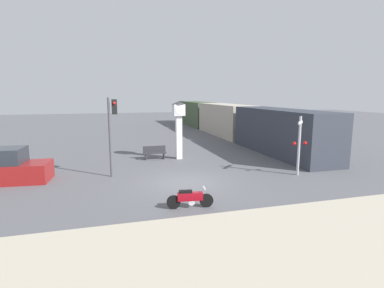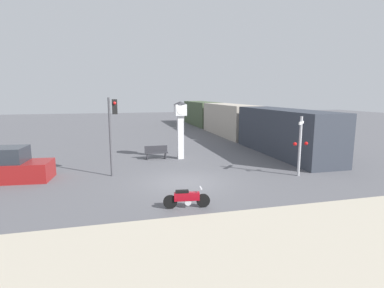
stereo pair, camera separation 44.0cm
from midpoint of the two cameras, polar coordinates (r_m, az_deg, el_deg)
name	(u,v)px [view 1 (the left image)]	position (r m, az deg, el deg)	size (l,w,h in m)	color
ground_plane	(186,182)	(15.65, -2.05, -7.31)	(120.00, 120.00, 0.00)	#56565B
sidewalk_strip	(252,255)	(9.09, 9.89, -20.13)	(36.00, 6.00, 0.10)	#B2A893
motorcycle	(190,198)	(12.16, -1.44, -10.32)	(1.89, 0.45, 0.83)	black
clock_tower	(179,121)	(20.87, -3.16, 4.39)	(0.93, 0.93, 4.03)	white
freight_train	(225,120)	(33.72, 5.99, 4.65)	(2.80, 33.40, 3.40)	#333842
traffic_light	(112,123)	(16.83, -15.72, 3.89)	(0.50, 0.35, 4.34)	#47474C
railroad_crossing_signal	(299,143)	(17.59, 19.07, 0.15)	(0.90, 0.82, 3.32)	#B7B7BC
bench	(155,152)	(21.19, -7.73, -1.56)	(1.60, 0.44, 0.92)	#2D2D33
parked_car	(5,168)	(18.33, -32.68, -3.91)	(4.34, 2.16, 1.80)	maroon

